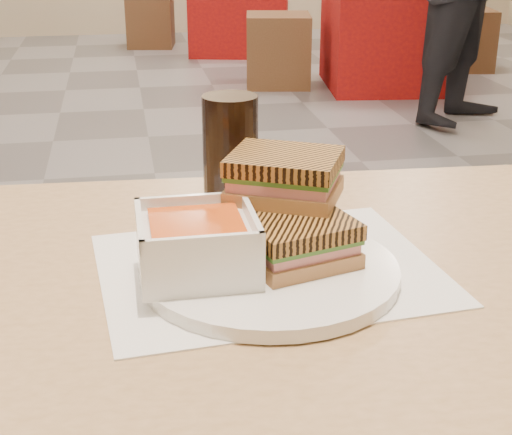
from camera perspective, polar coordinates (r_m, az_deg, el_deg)
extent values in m
cube|color=tan|center=(0.88, 1.51, -5.11)|extent=(1.24, 0.76, 0.03)
cube|color=white|center=(0.88, 0.95, -3.85)|extent=(0.41, 0.33, 0.00)
cylinder|color=white|center=(0.86, 1.05, -4.01)|extent=(0.29, 0.29, 0.02)
cube|color=white|center=(0.83, -4.42, -2.39)|extent=(0.13, 0.13, 0.05)
cube|color=orange|center=(0.82, -4.48, -0.50)|extent=(0.10, 0.10, 0.01)
cube|color=white|center=(0.82, -0.33, 0.06)|extent=(0.01, 0.13, 0.01)
cube|color=white|center=(0.81, -8.69, -0.52)|extent=(0.01, 0.13, 0.01)
cube|color=white|center=(0.87, -4.92, 1.24)|extent=(0.13, 0.01, 0.01)
cube|color=white|center=(0.76, -3.99, -1.91)|extent=(0.13, 0.01, 0.01)
cube|color=tan|center=(0.86, 3.20, -2.84)|extent=(0.14, 0.12, 0.02)
cube|color=#CF7A79|center=(0.85, 3.22, -1.96)|extent=(0.13, 0.11, 0.01)
cube|color=#386B23|center=(0.85, 3.23, -1.42)|extent=(0.13, 0.12, 0.01)
cube|color=#8F6024|center=(0.84, 3.25, -0.71)|extent=(0.14, 0.12, 0.02)
cube|color=tan|center=(0.90, 2.13, 1.96)|extent=(0.16, 0.15, 0.02)
cube|color=#CF7A79|center=(0.90, 2.15, 2.90)|extent=(0.15, 0.14, 0.01)
cube|color=#386B23|center=(0.89, 2.16, 3.46)|extent=(0.15, 0.14, 0.01)
cube|color=#8F6024|center=(0.89, 2.17, 4.22)|extent=(0.16, 0.15, 0.02)
cylinder|color=black|center=(1.03, -1.92, 4.75)|extent=(0.07, 0.07, 0.16)
cube|color=#B5130C|center=(5.38, 9.96, 13.44)|extent=(0.92, 0.92, 0.73)
cube|color=#B5130C|center=(6.70, -1.19, 15.25)|extent=(0.96, 0.96, 0.70)
cube|color=brown|center=(5.37, 1.65, 12.38)|extent=(0.50, 0.50, 0.48)
cube|color=brown|center=(6.14, 15.29, 12.69)|extent=(0.46, 0.46, 0.45)
cube|color=brown|center=(7.04, -7.87, 14.31)|extent=(0.45, 0.45, 0.44)
cube|color=brown|center=(6.69, 0.15, 14.33)|extent=(0.53, 0.53, 0.49)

